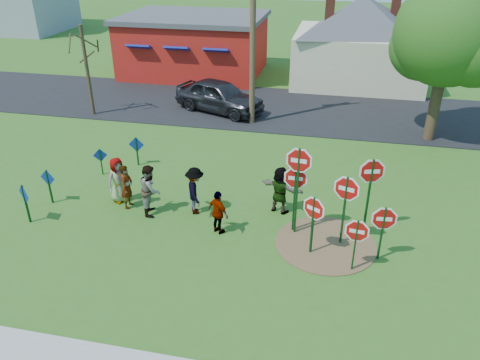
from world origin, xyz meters
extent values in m
plane|color=#34611B|center=(0.00, 0.00, 0.00)|extent=(120.00, 120.00, 0.00)
cube|color=black|center=(0.00, 11.50, 0.02)|extent=(120.00, 7.50, 0.04)
cylinder|color=brown|center=(4.50, -1.00, 0.01)|extent=(3.20, 3.20, 0.03)
cube|color=#A11E10|center=(-5.50, 18.00, 1.80)|extent=(9.00, 7.00, 3.60)
cube|color=#4C4C51|center=(-5.50, 18.00, 3.75)|extent=(9.40, 7.40, 0.30)
cube|color=navy|center=(-8.00, 14.40, 2.40)|extent=(1.60, 0.78, 0.45)
cube|color=navy|center=(-5.50, 14.40, 2.40)|extent=(1.60, 0.78, 0.45)
cube|color=navy|center=(-3.00, 14.40, 2.40)|extent=(1.60, 0.78, 0.45)
cube|color=beige|center=(5.50, 18.00, 1.60)|extent=(8.00, 7.00, 3.20)
cube|color=brown|center=(3.50, 17.00, 4.60)|extent=(0.55, 0.55, 1.40)
cube|color=brown|center=(7.50, 19.00, 4.60)|extent=(0.55, 0.55, 1.40)
cube|color=#103B17|center=(4.06, -1.54, 0.98)|extent=(0.08, 0.09, 1.95)
cylinder|color=white|center=(4.06, -1.54, 1.58)|extent=(0.88, 0.53, 1.01)
cylinder|color=#AF0C0B|center=(4.06, -1.54, 1.58)|extent=(0.76, 0.46, 0.87)
cube|color=white|center=(4.06, -1.54, 1.58)|extent=(0.39, 0.23, 0.13)
cube|color=#103B17|center=(3.47, -0.54, 1.51)|extent=(0.07, 0.08, 3.02)
cylinder|color=white|center=(3.47, -0.54, 2.62)|extent=(1.10, 0.15, 1.11)
cylinder|color=#AF0C0B|center=(3.47, -0.54, 2.62)|extent=(0.95, 0.13, 0.96)
cube|color=white|center=(3.47, -0.54, 2.62)|extent=(0.49, 0.06, 0.14)
cylinder|color=gold|center=(3.47, -0.54, 2.62)|extent=(1.10, 0.14, 1.11)
cube|color=#103B17|center=(4.96, -0.82, 1.18)|extent=(0.08, 0.09, 2.36)
cylinder|color=white|center=(4.96, -0.82, 1.96)|extent=(1.05, 0.34, 1.09)
cylinder|color=#AF0C0B|center=(4.96, -0.82, 1.96)|extent=(0.90, 0.29, 0.94)
cube|color=white|center=(4.96, -0.82, 1.96)|extent=(0.46, 0.15, 0.14)
cube|color=#103B17|center=(5.69, -0.04, 1.32)|extent=(0.08, 0.09, 2.64)
cylinder|color=white|center=(5.69, -0.04, 2.24)|extent=(1.08, 0.31, 1.11)
cylinder|color=#AF0C0B|center=(5.69, -0.04, 2.24)|extent=(0.93, 0.28, 0.96)
cube|color=white|center=(5.69, -0.04, 2.24)|extent=(0.47, 0.14, 0.14)
cylinder|color=gold|center=(5.69, -0.04, 2.24)|extent=(1.07, 0.31, 1.11)
cube|color=#103B17|center=(5.32, -2.12, 0.85)|extent=(0.06, 0.07, 1.70)
cylinder|color=white|center=(5.32, -2.12, 1.35)|extent=(0.94, 0.13, 0.95)
cylinder|color=#AF0C0B|center=(5.32, -2.12, 1.35)|extent=(0.81, 0.11, 0.82)
cube|color=white|center=(5.32, -2.12, 1.35)|extent=(0.41, 0.05, 0.12)
cube|color=#103B17|center=(6.09, -1.43, 0.90)|extent=(0.06, 0.07, 1.80)
cylinder|color=white|center=(6.09, -1.43, 1.43)|extent=(1.01, 0.12, 1.01)
cylinder|color=#AF0C0B|center=(6.09, -1.43, 1.43)|extent=(0.87, 0.11, 0.87)
cube|color=white|center=(6.09, -1.43, 1.43)|extent=(0.44, 0.05, 0.13)
cylinder|color=gold|center=(6.09, -1.43, 1.43)|extent=(1.01, 0.12, 1.01)
cube|color=#103B17|center=(3.39, -0.42, 1.16)|extent=(0.06, 0.07, 2.32)
cylinder|color=white|center=(3.39, -0.42, 1.95)|extent=(1.03, 0.04, 1.03)
cylinder|color=#AF0C0B|center=(3.39, -0.42, 1.95)|extent=(0.89, 0.04, 0.89)
cube|color=white|center=(3.39, -0.42, 1.95)|extent=(0.45, 0.02, 0.13)
cube|color=#103B17|center=(-5.42, -1.79, 0.71)|extent=(0.08, 0.09, 1.42)
cube|color=navy|center=(-5.42, -1.79, 1.08)|extent=(0.61, 0.41, 0.72)
cube|color=#103B17|center=(-5.39, -0.46, 0.66)|extent=(0.06, 0.07, 1.32)
cube|color=navy|center=(-5.39, -0.46, 1.02)|extent=(0.63, 0.14, 0.64)
cube|color=#103B17|center=(-4.64, 2.01, 0.56)|extent=(0.06, 0.07, 1.13)
cube|color=navy|center=(-4.64, 2.01, 0.86)|extent=(0.53, 0.22, 0.56)
cube|color=#103B17|center=(-3.57, 3.14, 0.63)|extent=(0.06, 0.07, 1.25)
cube|color=navy|center=(-3.57, 3.14, 0.94)|extent=(0.67, 0.06, 0.67)
imported|color=#384187|center=(-3.02, 0.19, 0.86)|extent=(0.91, 1.00, 1.72)
imported|color=#1E6D61|center=(-2.54, -0.13, 0.82)|extent=(0.42, 0.62, 1.64)
imported|color=#984038|center=(-1.57, -0.32, 0.91)|extent=(0.90, 1.03, 1.82)
imported|color=#36363C|center=(-0.06, -0.01, 0.86)|extent=(1.04, 1.28, 1.73)
imported|color=#402A52|center=(1.03, -1.07, 0.76)|extent=(0.95, 0.81, 1.53)
imported|color=#1A4A23|center=(2.80, 0.66, 0.86)|extent=(1.67, 1.07, 1.72)
imported|color=#2D2E32|center=(-1.83, 10.37, 0.90)|extent=(5.43, 3.73, 1.72)
cylinder|color=#4C3823|center=(0.22, 9.01, 4.56)|extent=(0.28, 0.28, 9.13)
cylinder|color=#382819|center=(8.88, 8.65, 1.99)|extent=(0.51, 0.51, 3.99)
sphere|color=#214813|center=(8.88, 8.65, 4.99)|extent=(4.71, 4.71, 4.71)
sphere|color=#214813|center=(9.97, 8.10, 4.53)|extent=(3.44, 3.44, 3.44)
sphere|color=#214813|center=(8.06, 9.37, 4.17)|extent=(3.08, 3.08, 3.08)
cylinder|color=#382819|center=(-8.42, 8.50, 2.36)|extent=(0.18, 0.18, 4.72)
camera|label=1|loc=(4.38, -13.45, 8.73)|focal=35.00mm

